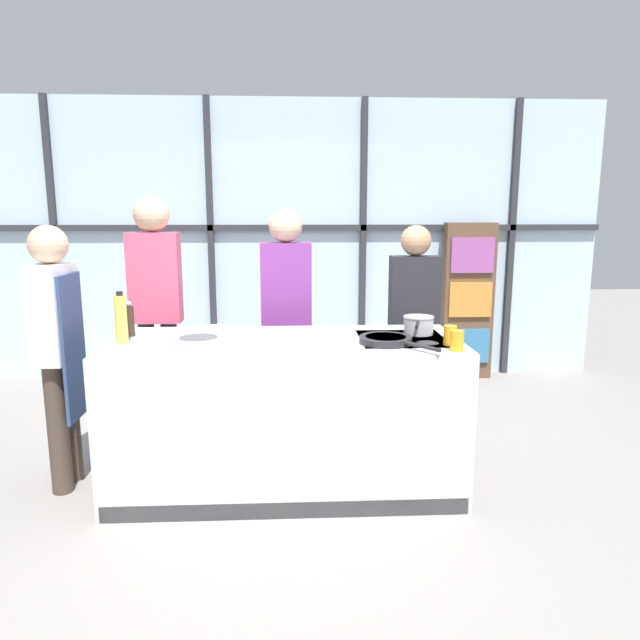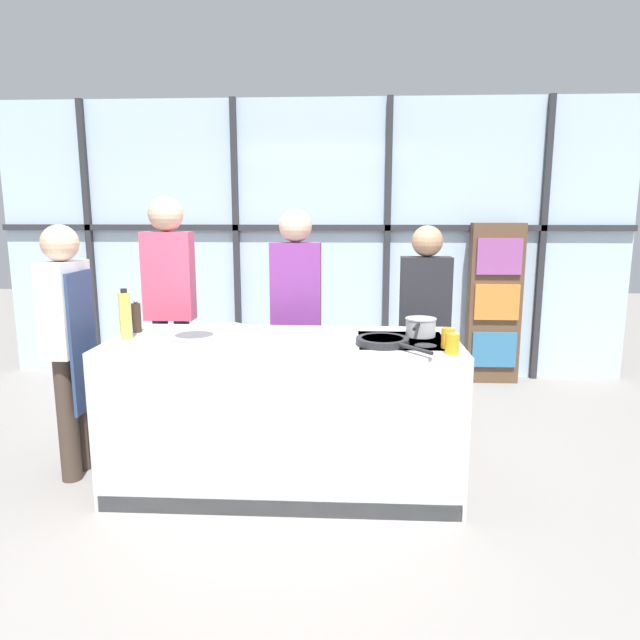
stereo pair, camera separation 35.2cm
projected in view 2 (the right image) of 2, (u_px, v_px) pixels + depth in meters
The scene contains 16 objects.
ground_plane at pixel (286, 482), 3.63m from camera, with size 18.00×18.00×0.00m, color gray.
back_window_wall at pixel (312, 241), 5.82m from camera, with size 6.40×0.10×2.80m.
bookshelf at pixel (494, 304), 5.66m from camera, with size 0.51×0.19×1.59m.
demo_island at pixel (285, 412), 3.54m from camera, with size 2.10×0.85×0.93m.
chef at pixel (69, 335), 3.58m from camera, with size 0.23×0.39×1.62m.
spectator_far_left at pixel (170, 296), 4.25m from camera, with size 0.36×0.25×1.80m.
spectator_center_left at pixel (296, 305), 4.21m from camera, with size 0.37×0.24×1.72m.
spectator_center_right at pixel (425, 317), 4.17m from camera, with size 0.36×0.22×1.60m.
frying_pan at pixel (383, 341), 3.29m from camera, with size 0.40×0.48×0.04m.
saucepan at pixel (421, 326), 3.52m from camera, with size 0.19×0.35×0.11m.
white_plate at pixel (223, 327), 3.78m from camera, with size 0.27×0.27×0.01m, color white.
mixing_bowl at pixel (195, 341), 3.20m from camera, with size 0.26×0.26×0.08m.
oil_bottle at pixel (125, 315), 3.42m from camera, with size 0.07×0.07×0.31m.
pepper_grinder at pixel (136, 317), 3.63m from camera, with size 0.06×0.06×0.22m.
juice_glass_near at pixel (452, 344), 3.08m from camera, with size 0.08×0.08×0.11m, color orange.
juice_glass_far at pixel (448, 338), 3.21m from camera, with size 0.08×0.08×0.11m, color orange.
Camera 2 is at (0.40, -3.36, 1.69)m, focal length 32.00 mm.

